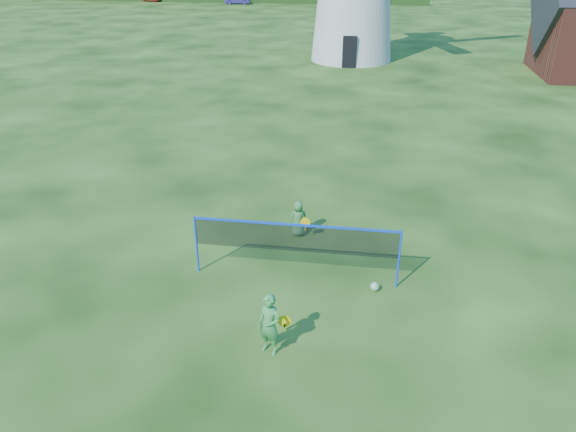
{
  "coord_description": "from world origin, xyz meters",
  "views": [
    {
      "loc": [
        1.98,
        -11.44,
        7.59
      ],
      "look_at": [
        0.2,
        0.5,
        1.5
      ],
      "focal_mm": 34.15,
      "sensor_mm": 36.0,
      "label": 1
    }
  ],
  "objects_px": {
    "player_girl": "(270,325)",
    "car_right": "(237,0)",
    "play_ball": "(375,287)",
    "badminton_net": "(295,239)",
    "player_boy": "(299,219)"
  },
  "relations": [
    {
      "from": "badminton_net",
      "to": "player_girl",
      "type": "height_order",
      "value": "badminton_net"
    },
    {
      "from": "badminton_net",
      "to": "play_ball",
      "type": "xyz_separation_m",
      "value": [
        1.98,
        -0.24,
        -1.03
      ]
    },
    {
      "from": "badminton_net",
      "to": "play_ball",
      "type": "relative_size",
      "value": 22.95
    },
    {
      "from": "player_girl",
      "to": "badminton_net",
      "type": "bearing_deg",
      "value": 111.43
    },
    {
      "from": "player_girl",
      "to": "play_ball",
      "type": "bearing_deg",
      "value": 74.51
    },
    {
      "from": "car_right",
      "to": "player_boy",
      "type": "bearing_deg",
      "value": -173.0
    },
    {
      "from": "player_girl",
      "to": "car_right",
      "type": "xyz_separation_m",
      "value": [
        -16.37,
        67.01,
        -0.13
      ]
    },
    {
      "from": "player_boy",
      "to": "play_ball",
      "type": "distance_m",
      "value": 3.35
    },
    {
      "from": "player_boy",
      "to": "car_right",
      "type": "distance_m",
      "value": 64.07
    },
    {
      "from": "play_ball",
      "to": "car_right",
      "type": "xyz_separation_m",
      "value": [
        -18.49,
        64.47,
        0.44
      ]
    },
    {
      "from": "player_girl",
      "to": "play_ball",
      "type": "height_order",
      "value": "player_girl"
    },
    {
      "from": "player_boy",
      "to": "play_ball",
      "type": "height_order",
      "value": "player_boy"
    },
    {
      "from": "player_girl",
      "to": "player_boy",
      "type": "xyz_separation_m",
      "value": [
        -0.07,
        5.05,
        -0.16
      ]
    },
    {
      "from": "player_girl",
      "to": "play_ball",
      "type": "xyz_separation_m",
      "value": [
        2.12,
        2.54,
        -0.58
      ]
    },
    {
      "from": "player_boy",
      "to": "play_ball",
      "type": "relative_size",
      "value": 4.8
    }
  ]
}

